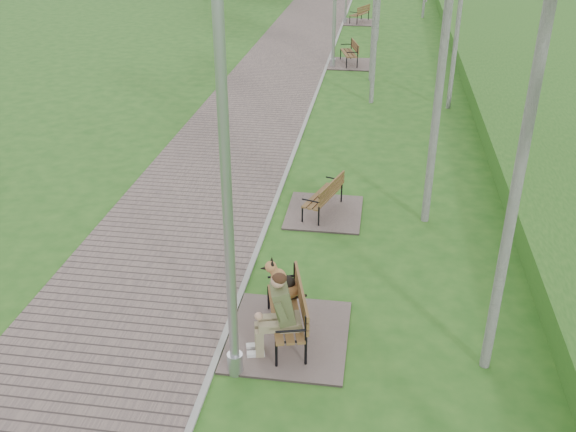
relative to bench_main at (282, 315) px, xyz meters
The scene contains 7 objects.
walkway 17.76m from the bench_main, 98.60° to the left, with size 3.50×67.00×0.04m, color #685854.
kerb 17.59m from the bench_main, 92.95° to the left, with size 0.10×67.00×0.05m, color #999993.
bench_main is the anchor object (origin of this frame).
bench_second 4.42m from the bench_main, 87.43° to the left, with size 1.61×1.79×0.99m.
bench_third 17.41m from the bench_main, 90.24° to the left, with size 1.80×2.00×1.11m.
bench_far 26.06m from the bench_main, 90.20° to the left, with size 1.74×1.94×1.07m.
lamp_post_near 2.54m from the bench_main, 121.69° to the right, with size 0.23×0.23×5.93m.
Camera 1 is at (2.19, -4.06, 6.40)m, focal length 40.00 mm.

